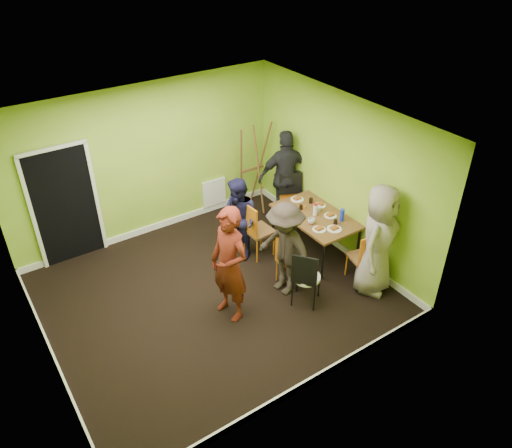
% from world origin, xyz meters
% --- Properties ---
extents(ground, '(5.00, 5.00, 0.00)m').
position_xyz_m(ground, '(0.00, 0.00, 0.00)').
color(ground, black).
rests_on(ground, ground).
extents(room_walls, '(5.04, 4.54, 2.82)m').
position_xyz_m(room_walls, '(-0.02, 0.04, 0.99)').
color(room_walls, '#80AC2C').
rests_on(room_walls, ground).
extents(dining_table, '(0.90, 1.50, 0.75)m').
position_xyz_m(dining_table, '(2.05, 0.02, 0.70)').
color(dining_table, black).
rests_on(dining_table, ground).
extents(chair_left_far, '(0.46, 0.45, 1.04)m').
position_xyz_m(chair_left_far, '(1.12, 0.49, 0.59)').
color(chair_left_far, orange).
rests_on(chair_left_far, ground).
extents(chair_left_near, '(0.41, 0.41, 0.88)m').
position_xyz_m(chair_left_near, '(1.13, -0.43, 0.49)').
color(chair_left_near, orange).
rests_on(chair_left_near, ground).
extents(chair_back_end, '(0.59, 0.63, 1.04)m').
position_xyz_m(chair_back_end, '(2.27, 1.02, 0.74)').
color(chair_back_end, orange).
rests_on(chair_back_end, ground).
extents(chair_front_end, '(0.46, 0.46, 0.93)m').
position_xyz_m(chair_front_end, '(2.17, -1.08, 0.52)').
color(chair_front_end, orange).
rests_on(chair_front_end, ground).
extents(chair_bentwood, '(0.54, 0.54, 0.98)m').
position_xyz_m(chair_bentwood, '(1.05, -0.98, 0.54)').
color(chair_bentwood, black).
rests_on(chair_bentwood, ground).
extents(easel, '(0.72, 0.67, 1.79)m').
position_xyz_m(easel, '(2.03, 1.90, 0.88)').
color(easel, brown).
rests_on(easel, ground).
extents(plate_near_left, '(0.24, 0.24, 0.01)m').
position_xyz_m(plate_near_left, '(1.74, 0.46, 0.76)').
color(plate_near_left, white).
rests_on(plate_near_left, dining_table).
extents(plate_near_right, '(0.22, 0.22, 0.01)m').
position_xyz_m(plate_near_right, '(1.81, -0.36, 0.76)').
color(plate_near_right, white).
rests_on(plate_near_right, dining_table).
extents(plate_far_back, '(0.24, 0.24, 0.01)m').
position_xyz_m(plate_far_back, '(2.11, 0.61, 0.76)').
color(plate_far_back, white).
rests_on(plate_far_back, dining_table).
extents(plate_far_front, '(0.25, 0.25, 0.01)m').
position_xyz_m(plate_far_front, '(2.02, -0.49, 0.76)').
color(plate_far_front, white).
rests_on(plate_far_front, dining_table).
extents(plate_wall_back, '(0.22, 0.22, 0.01)m').
position_xyz_m(plate_wall_back, '(2.31, 0.22, 0.76)').
color(plate_wall_back, white).
rests_on(plate_wall_back, dining_table).
extents(plate_wall_front, '(0.22, 0.22, 0.01)m').
position_xyz_m(plate_wall_front, '(2.24, -0.14, 0.76)').
color(plate_wall_front, white).
rests_on(plate_wall_front, dining_table).
extents(thermos, '(0.07, 0.07, 0.20)m').
position_xyz_m(thermos, '(2.04, 0.03, 0.85)').
color(thermos, white).
rests_on(thermos, dining_table).
extents(blue_bottle, '(0.08, 0.08, 0.22)m').
position_xyz_m(blue_bottle, '(2.30, -0.36, 0.86)').
color(blue_bottle, '#1A30C3').
rests_on(blue_bottle, dining_table).
extents(orange_bottle, '(0.03, 0.03, 0.07)m').
position_xyz_m(orange_bottle, '(2.00, 0.27, 0.79)').
color(orange_bottle, orange).
rests_on(orange_bottle, dining_table).
extents(glass_mid, '(0.06, 0.06, 0.09)m').
position_xyz_m(glass_mid, '(1.95, 0.31, 0.79)').
color(glass_mid, black).
rests_on(glass_mid, dining_table).
extents(glass_back, '(0.07, 0.07, 0.09)m').
position_xyz_m(glass_back, '(2.24, 0.39, 0.80)').
color(glass_back, black).
rests_on(glass_back, dining_table).
extents(glass_front, '(0.07, 0.07, 0.09)m').
position_xyz_m(glass_front, '(2.13, -0.38, 0.79)').
color(glass_front, black).
rests_on(glass_front, dining_table).
extents(cup_a, '(0.12, 0.12, 0.10)m').
position_xyz_m(cup_a, '(1.82, -0.14, 0.80)').
color(cup_a, white).
rests_on(cup_a, dining_table).
extents(cup_b, '(0.10, 0.10, 0.10)m').
position_xyz_m(cup_b, '(2.17, 0.09, 0.80)').
color(cup_b, white).
rests_on(cup_b, dining_table).
extents(person_standing, '(0.57, 0.74, 1.83)m').
position_xyz_m(person_standing, '(-0.00, -0.53, 0.91)').
color(person_standing, '#57180E').
rests_on(person_standing, ground).
extents(person_left_far, '(0.62, 0.77, 1.48)m').
position_xyz_m(person_left_far, '(0.88, 0.63, 0.74)').
color(person_left_far, '#171536').
rests_on(person_left_far, ground).
extents(person_left_near, '(0.72, 1.10, 1.59)m').
position_xyz_m(person_left_near, '(0.98, -0.53, 0.79)').
color(person_left_near, black).
rests_on(person_left_near, ground).
extents(person_back_end, '(1.16, 0.78, 1.82)m').
position_xyz_m(person_back_end, '(2.29, 1.19, 0.91)').
color(person_back_end, black).
rests_on(person_back_end, ground).
extents(person_front_end, '(1.06, 0.91, 1.84)m').
position_xyz_m(person_front_end, '(2.19, -1.27, 0.92)').
color(person_front_end, gray).
rests_on(person_front_end, ground).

